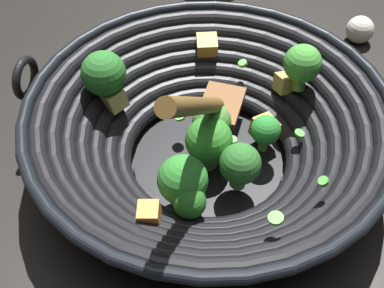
{
  "coord_description": "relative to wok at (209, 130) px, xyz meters",
  "views": [
    {
      "loc": [
        -0.31,
        0.3,
        0.52
      ],
      "look_at": [
        0.02,
        0.01,
        0.03
      ],
      "focal_mm": 50.38,
      "sensor_mm": 36.0,
      "label": 1
    }
  ],
  "objects": [
    {
      "name": "ground_plane",
      "position": [
        -0.0,
        -0.0,
        -0.06
      ],
      "size": [
        4.0,
        4.0,
        0.0
      ],
      "primitive_type": "plane",
      "color": "black"
    },
    {
      "name": "wok",
      "position": [
        0.0,
        0.0,
        0.0
      ],
      "size": [
        0.43,
        0.43,
        0.24
      ],
      "color": "black",
      "rests_on": "ground"
    },
    {
      "name": "garlic_bulb",
      "position": [
        0.03,
        -0.35,
        -0.04
      ],
      "size": [
        0.04,
        0.04,
        0.04
      ],
      "primitive_type": "sphere",
      "color": "silver",
      "rests_on": "ground"
    }
  ]
}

